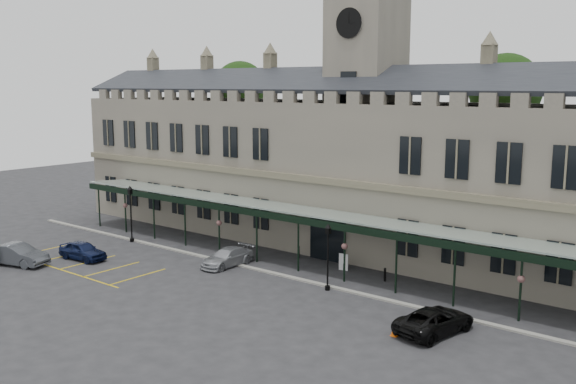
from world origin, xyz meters
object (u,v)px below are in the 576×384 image
Objects in this scene: clock_tower at (366,88)px; car_left_b at (17,255)px; lamp_post_left at (131,209)px; traffic_cone at (395,330)px; car_van at (435,320)px; sign_board at (343,262)px; car_taxi at (227,257)px; lamp_post_mid at (328,251)px; car_left_a at (83,250)px; station_building at (364,171)px.

car_left_b is (-17.50, -20.70, -12.31)m from clock_tower.
lamp_post_left is 7.27× the size of traffic_cone.
car_van is at bearing -45.96° from clock_tower.
sign_board is 8.68m from car_taxi.
lamp_post_mid is 1.07× the size of car_left_a.
lamp_post_mid reaches higher than car_van.
lamp_post_mid is 20.09m from car_left_a.
station_building reaches higher than car_left_a.
traffic_cone is at bearing -29.53° from lamp_post_mid.
lamp_post_left reaches higher than car_left_b.
car_left_b reaches higher than traffic_cone.
car_taxi is at bearing 179.89° from lamp_post_mid.
car_van is at bearing 49.84° from traffic_cone.
traffic_cone is (28.15, -4.44, -2.58)m from lamp_post_left.
car_van is (10.55, -6.87, 0.10)m from sign_board.
station_building is 27.63m from car_left_b.
lamp_post_left is 3.97× the size of sign_board.
traffic_cone is (7.35, -4.16, -2.33)m from lamp_post_mid.
car_van is (13.00, -13.36, -5.76)m from station_building.
clock_tower is 17.36m from car_taxi.
lamp_post_mid is (4.17, -10.95, -3.80)m from station_building.
car_left_b is at bearing -95.00° from lamp_post_left.
station_building is 11.86× the size of car_van.
traffic_cone is 0.55× the size of sign_board.
clock_tower is at bearing -46.85° from car_left_a.
clock_tower reaches higher than car_left_b.
car_left_b is (-21.67, -9.66, -1.86)m from lamp_post_mid.
station_building is 6.64m from clock_tower.
station_building is 14.32× the size of car_left_a.
lamp_post_mid is 8.76m from traffic_cone.
clock_tower reaches higher than lamp_post_left.
lamp_post_left reaches higher than sign_board.
lamp_post_left is 0.97× the size of car_van.
station_building is at bearing -57.72° from car_left_b.
station_building is 19.97m from traffic_cone.
sign_board is at bearing 136.41° from traffic_cone.
lamp_post_left is at bearing -147.30° from station_building.
car_van is at bearing -5.17° from lamp_post_left.
car_van is (1.48, 1.76, 0.37)m from traffic_cone.
clock_tower is 36.74× the size of traffic_cone.
traffic_cone is 26.56m from car_left_a.
sign_board is (2.45, -6.49, -5.86)m from station_building.
clock_tower is 22.44m from car_van.
car_left_a is 0.83× the size of car_van.
clock_tower is 5.52× the size of lamp_post_mid.
car_left_a is at bearing -176.70° from traffic_cone.
car_left_a is (-15.00, -16.73, -12.40)m from clock_tower.
car_left_a is at bearing -148.99° from car_taxi.
clock_tower is at bearing 90.00° from station_building.
lamp_post_left is 1.09× the size of lamp_post_mid.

